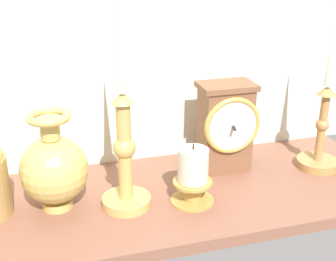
{
  "coord_description": "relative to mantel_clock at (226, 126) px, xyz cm",
  "views": [
    {
      "loc": [
        -22.38,
        -79.71,
        48.12
      ],
      "look_at": [
        0.53,
        0.0,
        14.0
      ],
      "focal_mm": 48.67,
      "sensor_mm": 36.0,
      "label": 1
    }
  ],
  "objects": [
    {
      "name": "back_wall",
      "position": [
        -15.86,
        11.66,
        21.98
      ],
      "size": [
        120.0,
        2.0,
        65.0
      ],
      "primitive_type": "cube",
      "color": "silver",
      "rests_on": "ground_plane"
    },
    {
      "name": "brass_vase_bulbous",
      "position": [
        -37.76,
        -6.17,
        -1.92
      ],
      "size": [
        13.02,
        13.02,
        19.71
      ],
      "color": "tan",
      "rests_on": "ground_plane"
    },
    {
      "name": "candlestick_tall_left",
      "position": [
        -24.6,
        -9.36,
        1.98
      ],
      "size": [
        9.67,
        9.67,
        42.55
      ],
      "color": "tan",
      "rests_on": "ground_plane"
    },
    {
      "name": "candlestick_tall_center",
      "position": [
        21.29,
        -4.94,
        -0.58
      ],
      "size": [
        9.47,
        9.47,
        35.9
      ],
      "color": "#AE8047",
      "rests_on": "ground_plane"
    },
    {
      "name": "pillar_candle_front",
      "position": [
        -11.59,
        -11.46,
        -4.73
      ],
      "size": [
        8.76,
        8.76,
        12.65
      ],
      "color": "#BA8E42",
      "rests_on": "ground_plane"
    },
    {
      "name": "mantel_clock",
      "position": [
        0.0,
        0.0,
        0.0
      ],
      "size": [
        12.84,
        10.52,
        20.3
      ],
      "color": "brown",
      "rests_on": "ground_plane"
    },
    {
      "name": "ground_plane",
      "position": [
        -15.86,
        -6.84,
        -11.72
      ],
      "size": [
        100.0,
        36.0,
        2.4
      ],
      "primitive_type": "cube",
      "color": "brown"
    }
  ]
}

